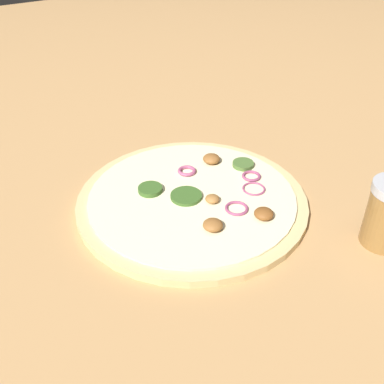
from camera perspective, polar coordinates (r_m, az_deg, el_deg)
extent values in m
plane|color=tan|center=(0.69, 0.00, -1.48)|extent=(3.00, 3.00, 0.00)
cylinder|color=#D6B77A|center=(0.69, 0.00, -1.08)|extent=(0.35, 0.35, 0.01)
cylinder|color=beige|center=(0.68, 0.00, -0.55)|extent=(0.31, 0.31, 0.00)
ellipsoid|color=brown|center=(0.61, 2.67, -4.20)|extent=(0.03, 0.03, 0.01)
cylinder|color=#385B23|center=(0.68, -0.79, -0.48)|extent=(0.05, 0.05, 0.01)
torus|color=#934266|center=(0.73, 7.54, 2.02)|extent=(0.03, 0.03, 0.00)
torus|color=#934266|center=(0.70, 7.86, 0.41)|extent=(0.04, 0.04, 0.00)
torus|color=#A34C70|center=(0.73, -0.66, 2.70)|extent=(0.03, 0.03, 0.01)
cylinder|color=#385B23|center=(0.69, -5.33, 0.35)|extent=(0.04, 0.04, 0.01)
ellipsoid|color=#996633|center=(0.67, 2.60, -0.87)|extent=(0.02, 0.02, 0.01)
torus|color=#934266|center=(0.65, 5.68, -2.07)|extent=(0.03, 0.03, 0.00)
ellipsoid|color=brown|center=(0.76, 2.49, 4.23)|extent=(0.03, 0.03, 0.01)
ellipsoid|color=brown|center=(0.64, 9.11, -2.73)|extent=(0.03, 0.03, 0.01)
cylinder|color=#47662D|center=(0.75, 6.51, 3.53)|extent=(0.04, 0.04, 0.01)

